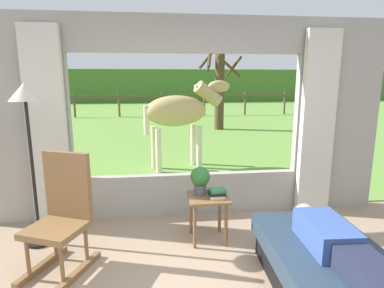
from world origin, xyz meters
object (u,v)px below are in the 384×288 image
at_px(floor_lamp_left, 27,116).
at_px(side_table, 208,204).
at_px(rocking_chair, 62,214).
at_px(pasture_tree, 219,87).
at_px(recliner_sofa, 332,278).
at_px(potted_plant, 200,179).
at_px(horse, 180,112).
at_px(reclining_person, 339,246).
at_px(book_stack, 217,193).

bearing_deg(floor_lamp_left, side_table, -4.56).
bearing_deg(rocking_chair, pasture_tree, 91.64).
xyz_separation_m(recliner_sofa, potted_plant, (-0.91, 1.21, 0.48)).
relative_size(rocking_chair, horse, 0.62).
distance_m(rocking_chair, potted_plant, 1.44).
bearing_deg(floor_lamp_left, horse, 57.03).
bearing_deg(reclining_person, pasture_tree, 87.23).
relative_size(potted_plant, pasture_tree, 0.11).
height_order(rocking_chair, potted_plant, rocking_chair).
bearing_deg(pasture_tree, reclining_person, -95.64).
relative_size(side_table, potted_plant, 1.63).
relative_size(book_stack, pasture_tree, 0.06).
xyz_separation_m(book_stack, horse, (-0.14, 3.00, 0.58)).
height_order(recliner_sofa, rocking_chair, rocking_chair).
bearing_deg(potted_plant, floor_lamp_left, 177.15).
bearing_deg(floor_lamp_left, potted_plant, -2.85).
distance_m(reclining_person, side_table, 1.46).
relative_size(potted_plant, horse, 0.18).
relative_size(recliner_sofa, horse, 0.96).
bearing_deg(floor_lamp_left, recliner_sofa, -25.67).
relative_size(recliner_sofa, potted_plant, 5.45).
bearing_deg(recliner_sofa, rocking_chair, 163.81).
height_order(reclining_person, pasture_tree, pasture_tree).
distance_m(potted_plant, horse, 2.92).
relative_size(rocking_chair, pasture_tree, 0.37).
bearing_deg(recliner_sofa, side_table, 128.65).
distance_m(book_stack, floor_lamp_left, 2.14).
xyz_separation_m(reclining_person, floor_lamp_left, (-2.69, 1.34, 0.89)).
bearing_deg(horse, reclining_person, -3.26).
distance_m(rocking_chair, floor_lamp_left, 1.09).
xyz_separation_m(potted_plant, floor_lamp_left, (-1.79, 0.09, 0.71)).
bearing_deg(potted_plant, book_stack, -34.44).
relative_size(reclining_person, horse, 0.79).
bearing_deg(side_table, recliner_sofa, -54.23).
xyz_separation_m(recliner_sofa, reclining_person, (0.00, -0.05, 0.30)).
xyz_separation_m(reclining_person, potted_plant, (-0.91, 1.26, 0.18)).
bearing_deg(potted_plant, side_table, -36.87).
distance_m(recliner_sofa, floor_lamp_left, 3.22).
height_order(side_table, horse, horse).
relative_size(side_table, pasture_tree, 0.17).
xyz_separation_m(recliner_sofa, book_stack, (-0.74, 1.09, 0.35)).
height_order(potted_plant, floor_lamp_left, floor_lamp_left).
relative_size(reclining_person, side_table, 2.76).
xyz_separation_m(reclining_person, side_table, (-0.83, 1.20, -0.10)).
distance_m(potted_plant, book_stack, 0.24).
relative_size(side_table, book_stack, 2.68).
bearing_deg(book_stack, recliner_sofa, -55.95).
xyz_separation_m(side_table, pasture_tree, (1.71, 7.75, 1.05)).
height_order(floor_lamp_left, pasture_tree, pasture_tree).
bearing_deg(rocking_chair, side_table, 36.79).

